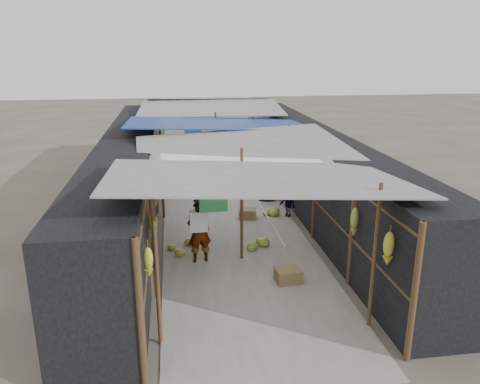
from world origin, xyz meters
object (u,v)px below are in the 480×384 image
vendor_elderly (199,232)px  shopper_blue (185,161)px  vendor_seated (287,202)px  crate_near (247,214)px  black_basin (267,196)px

vendor_elderly → shopper_blue: bearing=-100.9°
vendor_seated → shopper_blue: bearing=-177.3°
crate_near → shopper_blue: bearing=124.0°
crate_near → vendor_elderly: vendor_elderly is taller
black_basin → shopper_blue: size_ratio=0.37×
vendor_elderly → shopper_blue: 6.28m
crate_near → vendor_elderly: size_ratio=0.33×
vendor_elderly → vendor_seated: bearing=-147.9°
black_basin → shopper_blue: 3.30m
vendor_seated → vendor_elderly: bearing=-80.0°
black_basin → vendor_seated: (0.25, -1.72, 0.35)m
vendor_elderly → vendor_seated: 3.71m
crate_near → black_basin: size_ratio=0.73×
crate_near → vendor_elderly: bearing=-110.0°
black_basin → vendor_elderly: bearing=-119.4°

